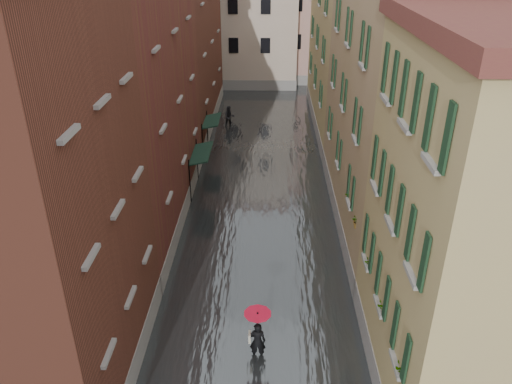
# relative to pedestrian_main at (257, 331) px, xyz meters

# --- Properties ---
(ground) EXTENTS (120.00, 120.00, 0.00)m
(ground) POSITION_rel_pedestrian_main_xyz_m (-0.08, 1.14, -1.27)
(ground) COLOR #5C5C5F
(ground) RESTS_ON ground
(floodwater) EXTENTS (10.00, 60.00, 0.20)m
(floodwater) POSITION_rel_pedestrian_main_xyz_m (-0.08, 14.14, -1.17)
(floodwater) COLOR #3D4143
(floodwater) RESTS_ON ground
(building_left_near) EXTENTS (6.00, 8.00, 13.00)m
(building_left_near) POSITION_rel_pedestrian_main_xyz_m (-7.08, -0.86, 5.23)
(building_left_near) COLOR brown
(building_left_near) RESTS_ON ground
(building_left_mid) EXTENTS (6.00, 14.00, 12.50)m
(building_left_mid) POSITION_rel_pedestrian_main_xyz_m (-7.08, 10.14, 4.98)
(building_left_mid) COLOR #582F1B
(building_left_mid) RESTS_ON ground
(building_left_far) EXTENTS (6.00, 16.00, 14.00)m
(building_left_far) POSITION_rel_pedestrian_main_xyz_m (-7.08, 25.14, 5.73)
(building_left_far) COLOR brown
(building_left_far) RESTS_ON ground
(building_right_near) EXTENTS (6.00, 8.00, 11.50)m
(building_right_near) POSITION_rel_pedestrian_main_xyz_m (6.92, -0.86, 4.48)
(building_right_near) COLOR tan
(building_right_near) RESTS_ON ground
(building_right_mid) EXTENTS (6.00, 14.00, 13.00)m
(building_right_mid) POSITION_rel_pedestrian_main_xyz_m (6.92, 10.14, 5.23)
(building_right_mid) COLOR tan
(building_right_mid) RESTS_ON ground
(building_right_far) EXTENTS (6.00, 16.00, 11.50)m
(building_right_far) POSITION_rel_pedestrian_main_xyz_m (6.92, 25.14, 4.48)
(building_right_far) COLOR tan
(building_right_far) RESTS_ON ground
(building_end_cream) EXTENTS (12.00, 9.00, 13.00)m
(building_end_cream) POSITION_rel_pedestrian_main_xyz_m (-3.08, 39.14, 5.23)
(building_end_cream) COLOR beige
(building_end_cream) RESTS_ON ground
(building_end_pink) EXTENTS (10.00, 9.00, 12.00)m
(building_end_pink) POSITION_rel_pedestrian_main_xyz_m (5.92, 41.14, 4.73)
(building_end_pink) COLOR tan
(building_end_pink) RESTS_ON ground
(awning_near) EXTENTS (1.09, 3.15, 2.80)m
(awning_near) POSITION_rel_pedestrian_main_xyz_m (-3.57, 13.04, 1.20)
(awning_near) COLOR #153124
(awning_near) RESTS_ON ground
(awning_far) EXTENTS (1.09, 2.82, 2.80)m
(awning_far) POSITION_rel_pedestrian_main_xyz_m (-3.57, 18.69, 1.19)
(awning_far) COLOR #153124
(awning_far) RESTS_ON ground
(window_planters) EXTENTS (0.59, 10.91, 0.84)m
(window_planters) POSITION_rel_pedestrian_main_xyz_m (4.04, 1.56, 2.24)
(window_planters) COLOR brown
(window_planters) RESTS_ON ground
(pedestrian_main) EXTENTS (0.97, 0.97, 2.06)m
(pedestrian_main) POSITION_rel_pedestrian_main_xyz_m (0.00, 0.00, 0.00)
(pedestrian_main) COLOR black
(pedestrian_main) RESTS_ON ground
(pedestrian_far) EXTENTS (1.05, 0.93, 1.78)m
(pedestrian_far) POSITION_rel_pedestrian_main_xyz_m (-2.79, 24.33, -0.38)
(pedestrian_far) COLOR black
(pedestrian_far) RESTS_ON ground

